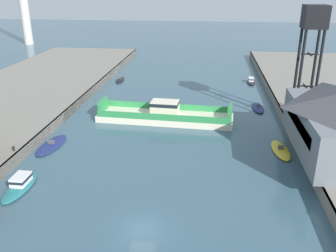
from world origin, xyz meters
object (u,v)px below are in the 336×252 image
(moored_boat_mid_left, at_px, (51,145))
(crane_tower, at_px, (313,29))
(moored_boat_near_right, at_px, (258,108))
(moored_boat_mid_right, at_px, (251,81))
(moored_boat_far_left, at_px, (120,80))
(chain_ferry, at_px, (165,115))
(moored_boat_near_left, at_px, (20,184))
(moored_boat_far_right, at_px, (281,150))

(moored_boat_mid_left, relative_size, crane_tower, 0.45)
(moored_boat_near_right, bearing_deg, crane_tower, -49.20)
(moored_boat_mid_right, distance_m, crane_tower, 30.52)
(moored_boat_far_left, bearing_deg, moored_boat_mid_left, -91.60)
(moored_boat_mid_left, bearing_deg, moored_boat_far_left, 88.40)
(chain_ferry, xyz_separation_m, moored_boat_near_left, (-13.88, -23.80, -0.50))
(crane_tower, bearing_deg, moored_boat_far_left, 146.60)
(chain_ferry, distance_m, moored_boat_far_left, 29.09)
(moored_boat_near_right, relative_size, moored_boat_far_right, 0.94)
(moored_boat_mid_right, distance_m, moored_boat_far_left, 31.21)
(moored_boat_far_left, distance_m, moored_boat_far_right, 47.74)
(moored_boat_mid_left, bearing_deg, moored_boat_mid_right, 50.73)
(moored_boat_near_left, relative_size, moored_boat_far_left, 1.27)
(chain_ferry, bearing_deg, moored_boat_mid_right, 57.78)
(moored_boat_mid_left, distance_m, moored_boat_mid_right, 50.90)
(chain_ferry, relative_size, crane_tower, 1.34)
(chain_ferry, xyz_separation_m, moored_boat_near_right, (16.63, 8.25, -0.81))
(moored_boat_far_right, bearing_deg, moored_boat_near_left, -156.69)
(moored_boat_mid_left, height_order, moored_boat_far_right, moored_boat_mid_left)
(moored_boat_far_left, bearing_deg, chain_ferry, -61.06)
(moored_boat_mid_left, distance_m, crane_tower, 42.99)
(chain_ferry, bearing_deg, moored_boat_far_left, 118.94)
(moored_boat_far_left, bearing_deg, moored_boat_mid_right, 3.09)
(chain_ferry, relative_size, moored_boat_near_right, 3.58)
(moored_boat_near_left, xyz_separation_m, crane_tower, (36.63, 24.96, 14.94))
(chain_ferry, distance_m, crane_tower, 26.97)
(chain_ferry, height_order, moored_boat_near_left, chain_ferry)
(crane_tower, bearing_deg, moored_boat_near_right, 130.80)
(moored_boat_far_left, relative_size, moored_boat_far_right, 0.78)
(moored_boat_mid_right, bearing_deg, crane_tower, -77.73)
(moored_boat_far_left, xyz_separation_m, crane_tower, (36.81, -24.28, 15.22))
(moored_boat_near_right, bearing_deg, moored_boat_mid_left, -147.12)
(crane_tower, bearing_deg, chain_ferry, -177.06)
(moored_boat_near_right, distance_m, moored_boat_mid_right, 18.88)
(moored_boat_near_left, relative_size, moored_boat_mid_left, 0.88)
(moored_boat_far_right, height_order, crane_tower, crane_tower)
(chain_ferry, xyz_separation_m, moored_boat_mid_right, (17.09, 27.12, -0.59))
(moored_boat_mid_left, relative_size, moored_boat_far_left, 1.45)
(moored_boat_near_right, bearing_deg, moored_boat_far_right, -86.69)
(moored_boat_near_right, height_order, moored_boat_far_left, moored_boat_far_left)
(chain_ferry, xyz_separation_m, crane_tower, (22.74, 1.17, 14.44))
(moored_boat_near_left, bearing_deg, moored_boat_mid_left, 96.13)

